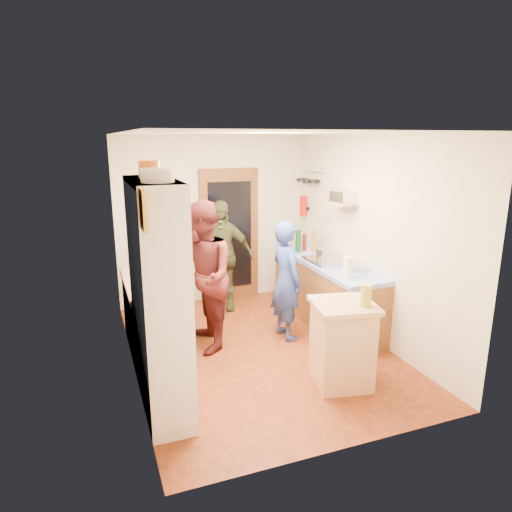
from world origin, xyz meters
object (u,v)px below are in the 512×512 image
person_left (204,276)px  person_back (221,256)px  hutch_body (159,299)px  right_counter_base (326,294)px  island_base (342,346)px  person_hob (289,281)px

person_left → person_back: person_left is taller
hutch_body → person_left: 1.35m
hutch_body → person_back: (1.28, 2.34, -0.26)m
right_counter_base → person_back: (-1.22, 1.04, 0.42)m
right_counter_base → island_base: (-0.67, -1.55, 0.01)m
hutch_body → right_counter_base: size_ratio=1.00×
right_counter_base → person_hob: bearing=-158.9°
hutch_body → person_hob: hutch_body is taller
island_base → person_left: bearing=128.9°
person_hob → person_back: size_ratio=0.93×
right_counter_base → island_base: island_base is taller
hutch_body → person_back: 2.69m
hutch_body → island_base: bearing=-7.8°
right_counter_base → person_left: (-1.79, -0.16, 0.50)m
island_base → person_left: person_left is taller
right_counter_base → person_back: bearing=139.4°
hutch_body → person_left: (0.71, 1.14, -0.18)m
island_base → person_left: 1.85m
island_base → person_left: size_ratio=0.47×
hutch_body → island_base: 1.97m
island_base → person_hob: 1.33m
hutch_body → right_counter_base: (2.50, 1.30, -0.68)m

